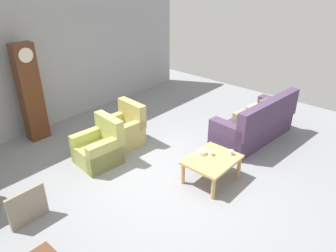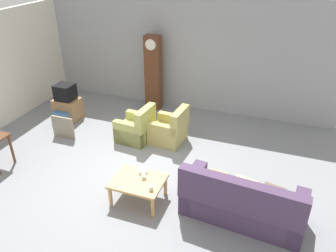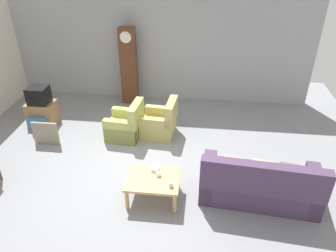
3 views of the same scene
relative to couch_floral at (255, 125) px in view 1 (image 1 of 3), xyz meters
The scene contains 11 objects.
ground_plane 2.47m from the couch_floral, 165.77° to the left, with size 10.40×10.40×0.00m, color gray.
garage_door_wall 4.98m from the couch_floral, 119.42° to the left, with size 8.40×0.16×3.20m, color #9EA0A5.
couch_floral is the anchor object (origin of this frame).
armchair_olive_near 3.43m from the couch_floral, 146.99° to the left, with size 0.86×0.83×0.92m.
armchair_olive_far 2.93m from the couch_floral, 135.20° to the left, with size 0.85×0.82×0.92m.
coffee_table_wood 1.91m from the couch_floral, behind, with size 0.96×0.76×0.46m.
grandfather_clock 4.96m from the couch_floral, 130.33° to the left, with size 0.44×0.30×2.15m.
framed_picture_leaning 4.83m from the couch_floral, 163.85° to the left, with size 0.60×0.05×0.57m, color gray.
cup_white_porcelain 1.83m from the couch_floral, behind, with size 0.09×0.09×0.07m, color white.
cup_blue_rimmed 1.61m from the couch_floral, 168.50° to the right, with size 0.08×0.08×0.09m, color silver.
bowl_white_stacked 1.92m from the couch_floral, behind, with size 0.17×0.17×0.07m, color white.
Camera 1 is at (-3.70, -3.33, 3.57)m, focal length 34.25 mm.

